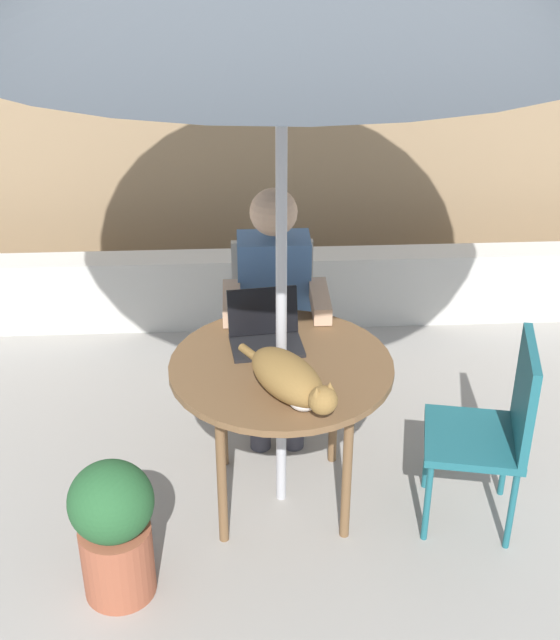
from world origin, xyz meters
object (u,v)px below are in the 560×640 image
cat (291,380)px  patio_table (281,377)px  chair_occupied (273,316)px  chair_empty (497,422)px  laptop (265,328)px  potted_plant_near_fence (114,527)px  person_seated (275,301)px

cat → patio_table: bearing=95.5°
chair_occupied → chair_empty: bearing=-46.9°
patio_table → cat: (0.02, -0.25, 0.15)m
laptop → patio_table: bearing=-72.0°
patio_table → cat: 0.29m
laptop → potted_plant_near_fence: (-0.60, -0.70, -0.45)m
patio_table → chair_occupied: 0.77m
chair_occupied → laptop: laptop is taller
chair_empty → person_seated: person_seated is taller
patio_table → potted_plant_near_fence: size_ratio=1.53×
potted_plant_near_fence → patio_table: bearing=37.9°
chair_occupied → potted_plant_near_fence: 1.45m
person_seated → potted_plant_near_fence: (-0.66, -1.12, -0.36)m
person_seated → potted_plant_near_fence: bearing=-120.6°
chair_empty → potted_plant_near_fence: bearing=-167.6°
person_seated → laptop: person_seated is taller
laptop → cat: size_ratio=0.55×
chair_occupied → person_seated: bearing=-90.0°
chair_empty → cat: 0.90m
patio_table → chair_empty: 0.90m
cat → laptop: bearing=101.0°
person_seated → laptop: bearing=-98.4°
patio_table → cat: cat is taller
patio_table → person_seated: 0.60m
patio_table → laptop: (-0.06, 0.19, 0.13)m
laptop → potted_plant_near_fence: bearing=-130.5°
person_seated → potted_plant_near_fence: person_seated is taller
patio_table → laptop: laptop is taller
chair_occupied → chair_empty: (0.87, -0.93, 0.00)m
cat → potted_plant_near_fence: cat is taller
patio_table → cat: bearing=-84.5°
patio_table → chair_occupied: chair_occupied is taller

